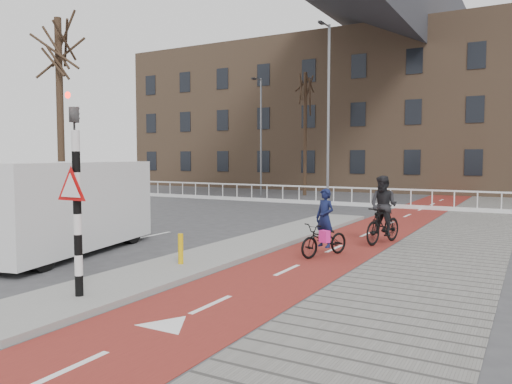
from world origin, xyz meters
The scene contains 15 objects.
ground centered at (0.00, 0.00, 0.00)m, with size 120.00×120.00×0.00m, color #38383A.
bike_lane centered at (1.50, 10.00, 0.01)m, with size 2.50×60.00×0.01m, color maroon.
sidewalk centered at (4.30, 10.00, 0.01)m, with size 3.00×60.00×0.01m, color slate.
curb_island centered at (-0.70, 4.00, 0.06)m, with size 1.80×16.00×0.12m, color gray.
traffic_signal centered at (-0.60, -2.02, 1.99)m, with size 0.80×0.80×3.68m.
bollard centered at (-0.68, 0.96, 0.46)m, with size 0.12×0.12×0.69m, color gold.
cyclist_near centered at (1.65, 3.89, 0.59)m, with size 1.12×1.73×1.73m.
cyclist_far centered at (2.45, 6.50, 0.83)m, with size 0.99×1.93×1.99m.
van centered at (-4.57, 0.86, 1.27)m, with size 3.42×5.96×2.41m.
railing centered at (-5.00, 17.00, 0.31)m, with size 28.00×0.10×0.99m.
townhouse_row centered at (-3.00, 32.00, 7.81)m, with size 46.00×10.00×15.90m.
tree_left centered at (-11.13, 6.35, 4.15)m, with size 0.29×0.29×8.29m, color black.
tree_mid centered at (-7.09, 22.54, 4.05)m, with size 0.23×0.23×8.10m, color black.
streetlight_near centered at (-2.17, 13.99, 4.30)m, with size 0.12×0.12×8.61m, color slate.
streetlight_left centered at (-9.65, 21.12, 3.85)m, with size 0.12×0.12×7.70m, color slate.
Camera 1 is at (6.29, -7.96, 2.54)m, focal length 35.00 mm.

